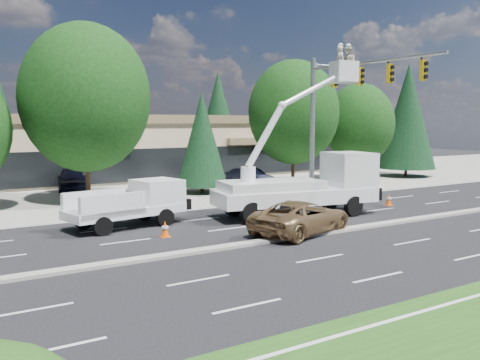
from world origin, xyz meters
TOP-DOWN VIEW (x-y plane):
  - ground at (0.00, 0.00)m, footprint 140.00×140.00m
  - concrete_apron at (0.00, 20.00)m, footprint 140.00×22.00m
  - road_median at (0.00, 0.00)m, footprint 120.00×0.55m
  - strip_mall at (0.00, 29.97)m, footprint 50.40×15.40m
  - tree_front_d at (-3.00, 15.00)m, footprint 7.86×7.86m
  - tree_front_e at (5.00, 15.00)m, footprint 3.54×3.54m
  - tree_front_f at (13.00, 15.00)m, footprint 6.98×6.98m
  - tree_front_g at (20.00, 15.00)m, footprint 5.88×5.88m
  - tree_front_h at (26.00, 15.00)m, footprint 5.13×5.13m
  - tree_back_c at (10.00, 42.00)m, footprint 4.00×4.00m
  - tree_back_d at (22.00, 42.00)m, footprint 5.71×5.71m
  - signal_mast at (10.03, 7.04)m, footprint 2.76×10.16m
  - utility_pickup at (-3.50, 6.18)m, footprint 5.84×2.95m
  - bucket_truck at (5.53, 4.04)m, footprint 8.97×4.16m
  - traffic_cone_b at (-3.23, 3.19)m, footprint 0.40×0.40m
  - traffic_cone_c at (1.54, 3.32)m, footprint 0.40×0.40m
  - traffic_cone_d at (8.04, 3.28)m, footprint 0.40×0.40m
  - traffic_cone_e at (11.66, 4.08)m, footprint 0.40×0.40m
  - minivan at (2.19, 0.60)m, footprint 5.76×3.83m
  - parked_car_west at (-2.37, 20.94)m, footprint 3.07×5.25m
  - parked_car_east at (9.69, 16.00)m, footprint 2.06×4.49m

SIDE VIEW (x-z plane):
  - ground at x=0.00m, z-range 0.00..0.00m
  - concrete_apron at x=0.00m, z-range 0.00..0.01m
  - road_median at x=0.00m, z-range 0.00..0.12m
  - traffic_cone_b at x=-3.23m, z-range -0.01..0.69m
  - traffic_cone_c at x=1.54m, z-range -0.01..0.69m
  - traffic_cone_d at x=8.04m, z-range -0.01..0.69m
  - traffic_cone_e at x=11.66m, z-range -0.01..0.69m
  - parked_car_east at x=9.69m, z-range 0.00..1.43m
  - minivan at x=2.19m, z-range 0.00..1.47m
  - parked_car_west at x=-2.37m, z-range 0.00..1.68m
  - utility_pickup at x=-3.50m, z-range -0.19..1.95m
  - bucket_truck at x=5.53m, z-range -2.57..6.49m
  - strip_mall at x=0.00m, z-range 0.08..5.58m
  - tree_front_e at x=5.00m, z-range 0.25..7.23m
  - tree_back_c at x=10.00m, z-range 0.29..8.17m
  - tree_front_g at x=20.00m, z-range 0.69..8.85m
  - tree_front_h at x=26.00m, z-range 0.37..10.48m
  - tree_front_f at x=13.00m, z-range 0.83..10.51m
  - tree_back_d at x=22.00m, z-range 0.41..11.66m
  - signal_mast at x=10.03m, z-range 1.56..10.56m
  - tree_front_d at x=-3.00m, z-range 0.93..11.84m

